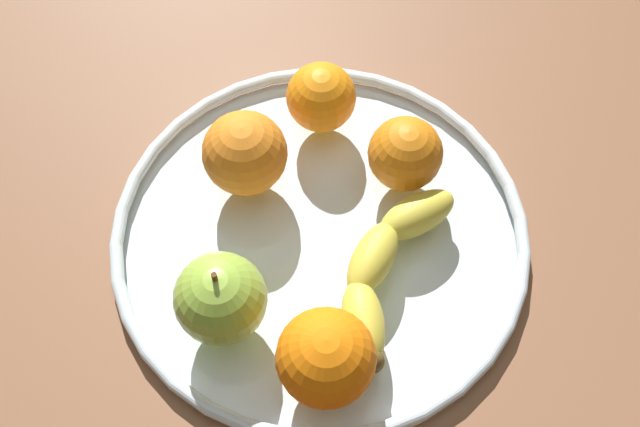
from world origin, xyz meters
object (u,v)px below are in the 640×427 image
at_px(orange_back_right, 321,97).
at_px(orange_front_left, 245,153).
at_px(fruit_bowl, 320,235).
at_px(banana, 384,268).
at_px(orange_center, 326,358).
at_px(orange_front_right, 405,154).
at_px(apple, 220,299).

relative_size(orange_back_right, orange_front_left, 0.86).
bearing_deg(fruit_bowl, orange_front_left, -112.21).
bearing_deg(banana, fruit_bowl, -103.29).
relative_size(orange_front_left, orange_center, 0.97).
bearing_deg(orange_front_right, orange_front_left, -70.86).
height_order(apple, orange_back_right, apple).
xyz_separation_m(fruit_bowl, apple, (0.10, -0.05, 0.05)).
xyz_separation_m(orange_front_right, orange_center, (0.20, -0.01, 0.01)).
bearing_deg(fruit_bowl, orange_back_right, -162.26).
relative_size(apple, orange_back_right, 1.28).
distance_m(banana, orange_front_left, 0.16).
distance_m(fruit_bowl, orange_back_right, 0.13).
bearing_deg(apple, banana, 123.60).
relative_size(apple, orange_center, 1.07).
xyz_separation_m(banana, orange_front_left, (-0.06, -0.15, 0.02)).
distance_m(banana, apple, 0.14).
xyz_separation_m(banana, apple, (0.08, -0.12, 0.02)).
relative_size(apple, orange_front_right, 1.24).
xyz_separation_m(banana, orange_back_right, (-0.14, -0.10, 0.02)).
height_order(fruit_bowl, orange_front_right, orange_front_right).
height_order(apple, orange_front_left, apple).
bearing_deg(orange_front_left, orange_front_right, 109.14).
height_order(fruit_bowl, apple, apple).
bearing_deg(fruit_bowl, orange_front_right, 146.05).
bearing_deg(banana, orange_front_left, -103.67).
distance_m(fruit_bowl, banana, 0.08).
height_order(fruit_bowl, banana, banana).
bearing_deg(apple, orange_front_left, -167.14).
bearing_deg(banana, orange_front_right, -165.19).
xyz_separation_m(apple, orange_front_right, (-0.18, 0.10, -0.00)).
distance_m(banana, orange_back_right, 0.18).
relative_size(orange_front_right, orange_center, 0.86).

